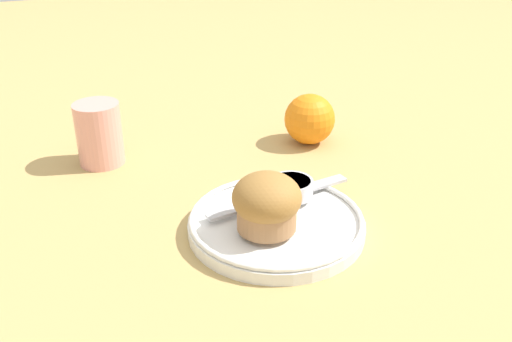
% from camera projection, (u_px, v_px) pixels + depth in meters
% --- Properties ---
extents(ground_plane, '(3.00, 3.00, 0.00)m').
position_uv_depth(ground_plane, '(284.00, 219.00, 0.65)').
color(ground_plane, tan).
extents(plate, '(0.20, 0.20, 0.02)m').
position_uv_depth(plate, '(276.00, 223.00, 0.63)').
color(plate, white).
rests_on(plate, ground_plane).
extents(muffin, '(0.07, 0.07, 0.06)m').
position_uv_depth(muffin, '(267.00, 203.00, 0.59)').
color(muffin, '#9E7047').
rests_on(muffin, plate).
extents(cream_ramekin, '(0.05, 0.05, 0.02)m').
position_uv_depth(cream_ramekin, '(291.00, 187.00, 0.66)').
color(cream_ramekin, silver).
rests_on(cream_ramekin, plate).
extents(berry_pair, '(0.03, 0.01, 0.01)m').
position_uv_depth(berry_pair, '(271.00, 187.00, 0.67)').
color(berry_pair, '#B7192D').
rests_on(berry_pair, plate).
extents(butter_knife, '(0.18, 0.05, 0.00)m').
position_uv_depth(butter_knife, '(278.00, 197.00, 0.66)').
color(butter_knife, '#B7B7BC').
rests_on(butter_knife, plate).
extents(orange_fruit, '(0.07, 0.07, 0.07)m').
position_uv_depth(orange_fruit, '(310.00, 119.00, 0.83)').
color(orange_fruit, orange).
rests_on(orange_fruit, ground_plane).
extents(juice_glass, '(0.06, 0.06, 0.09)m').
position_uv_depth(juice_glass, '(99.00, 134.00, 0.77)').
color(juice_glass, '#E5998C').
rests_on(juice_glass, ground_plane).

